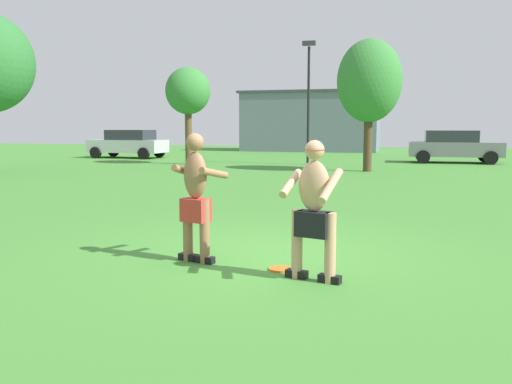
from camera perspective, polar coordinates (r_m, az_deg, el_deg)
ground_plane at (r=7.37m, az=0.83°, el=-6.86°), size 80.00×80.00×0.00m
player_with_cap at (r=6.08m, az=6.22°, el=-1.34°), size 0.69×0.67×1.63m
player_in_red at (r=6.94m, az=-6.48°, el=-0.30°), size 0.64×0.71×1.69m
frisbee at (r=6.66m, az=2.64°, el=-8.27°), size 0.29×0.29×0.03m
car_silver_near_post at (r=30.90m, az=-13.56°, el=5.11°), size 4.35×2.13×1.58m
car_gray_mid_lot at (r=27.68m, az=20.50°, el=4.66°), size 4.32×2.06×1.58m
lamp_post at (r=24.92m, az=5.67°, el=10.92°), size 0.60×0.24×5.63m
outbuilding_behind_lot at (r=39.18m, az=5.97°, el=7.58°), size 9.95×4.90×4.28m
tree_right_field at (r=25.27m, az=-7.34°, el=10.60°), size 2.09×2.09×4.50m
tree_behind_players at (r=21.51m, az=12.09°, el=11.53°), size 2.51×2.51×5.14m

